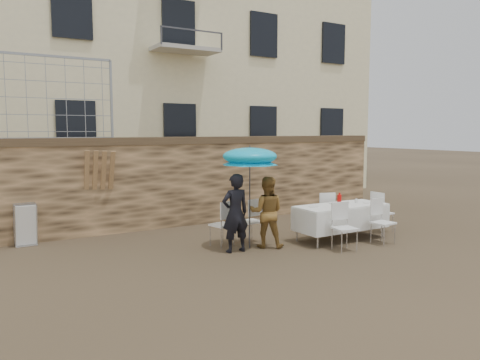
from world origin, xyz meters
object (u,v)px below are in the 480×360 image
banquet_table (341,207)px  umbrella (250,159)px  table_chair_side (382,212)px  chair_stack_right (25,223)px  soda_bottle (339,201)px  couple_chair_left (222,223)px  man_suit (235,213)px  table_chair_front_left (345,227)px  table_chair_back (324,212)px  table_chair_front_right (383,222)px  woman_dress (267,212)px  couple_chair_right (250,220)px

banquet_table → umbrella: bearing=169.8°
umbrella → table_chair_side: 3.79m
umbrella → chair_stack_right: size_ratio=2.11×
soda_bottle → couple_chair_left: bearing=157.2°
man_suit → chair_stack_right: 4.50m
couple_chair_left → table_chair_front_left: bearing=127.0°
man_suit → soda_bottle: bearing=172.0°
table_chair_front_left → table_chair_back: size_ratio=1.00×
table_chair_front_right → table_chair_front_left: bearing=175.2°
couple_chair_left → banquet_table: 2.68m
banquet_table → soda_bottle: (-0.20, -0.15, 0.17)m
chair_stack_right → table_chair_front_right: bearing=-30.2°
soda_bottle → table_chair_back: (0.40, 0.95, -0.43)m
man_suit → table_chair_front_left: bearing=154.4°
couple_chair_left → woman_dress: bearing=130.0°
soda_bottle → table_chair_front_left: size_ratio=0.27×
couple_chair_left → man_suit: bearing=76.3°
table_chair_back → chair_stack_right: bearing=-4.6°
couple_chair_right → table_chair_front_left: (1.24, -1.58, 0.00)m
couple_chair_left → table_chair_front_left: size_ratio=1.00×
couple_chair_left → table_chair_back: bearing=165.5°
soda_bottle → table_chair_front_right: soda_bottle is taller
couple_chair_left → banquet_table: bearing=148.1°
table_chair_front_right → table_chair_back: (-0.30, 1.55, 0.00)m
woman_dress → banquet_table: bearing=-152.7°
man_suit → couple_chair_right: bearing=-139.3°
umbrella → table_chair_front_right: (2.64, -1.13, -1.34)m
chair_stack_right → woman_dress: bearing=-33.1°
table_chair_front_right → table_chair_back: bearing=96.1°
umbrella → table_chair_front_right: 3.17m
couple_chair_left → table_chair_side: (3.94, -0.73, 0.00)m
man_suit → banquet_table: bearing=176.2°
umbrella → table_chair_back: bearing=10.1°
table_chair_front_right → umbrella: bearing=151.9°
couple_chair_left → table_chair_back: size_ratio=1.00×
banquet_table → chair_stack_right: (-6.05, 3.07, -0.27)m
umbrella → table_chair_front_right: bearing=-23.3°
umbrella → man_suit: bearing=-166.0°
woman_dress → banquet_table: size_ratio=0.70×
man_suit → table_chair_front_left: 2.22m
umbrella → table_chair_back: (2.34, 0.42, -1.34)m
couple_chair_right → banquet_table: 2.03m
couple_chair_right → table_chair_front_right: same height
table_chair_front_right → table_chair_side: 1.24m
table_chair_side → woman_dress: bearing=84.3°
man_suit → woman_dress: (0.75, 0.00, -0.05)m
table_chair_side → table_chair_back: bearing=57.4°
woman_dress → table_chair_front_left: size_ratio=1.53×
umbrella → table_chair_front_right: size_ratio=2.02×
woman_dress → soda_bottle: woman_dress is taller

